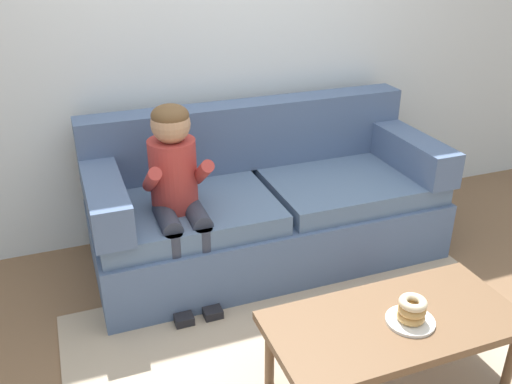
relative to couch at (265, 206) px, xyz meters
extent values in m
plane|color=brown|center=(-0.11, -0.85, -0.34)|extent=(10.00, 10.00, 0.00)
cube|color=silver|center=(-0.11, 0.55, 1.06)|extent=(8.00, 0.10, 2.80)
cube|color=tan|center=(-0.11, -1.10, -0.33)|extent=(2.40, 1.71, 0.01)
cube|color=slate|center=(0.00, -0.05, -0.15)|extent=(2.14, 0.90, 0.38)
cube|color=slate|center=(-0.53, -0.10, 0.10)|extent=(1.03, 0.74, 0.12)
cube|color=slate|center=(0.53, -0.10, 0.10)|extent=(1.03, 0.74, 0.12)
cube|color=slate|center=(0.00, 0.30, 0.37)|extent=(2.14, 0.20, 0.43)
cube|color=slate|center=(-0.97, -0.05, 0.27)|extent=(0.20, 0.90, 0.22)
cube|color=slate|center=(0.97, -0.05, 0.27)|extent=(0.20, 0.90, 0.22)
cube|color=brown|center=(0.09, -1.30, 0.04)|extent=(1.12, 0.53, 0.04)
cylinder|color=brown|center=(0.59, -1.51, -0.16)|extent=(0.04, 0.04, 0.36)
cylinder|color=brown|center=(-0.41, -1.09, -0.16)|extent=(0.04, 0.04, 0.36)
cylinder|color=brown|center=(0.59, -1.09, -0.16)|extent=(0.04, 0.04, 0.36)
cylinder|color=#AD3833|center=(-0.59, -0.13, 0.36)|extent=(0.26, 0.26, 0.40)
sphere|color=tan|center=(-0.59, -0.15, 0.66)|extent=(0.21, 0.21, 0.21)
ellipsoid|color=brown|center=(-0.59, -0.15, 0.71)|extent=(0.20, 0.20, 0.12)
cylinder|color=#333847|center=(-0.67, -0.28, 0.17)|extent=(0.11, 0.30, 0.11)
cylinder|color=#333847|center=(-0.67, -0.43, -0.06)|extent=(0.09, 0.09, 0.44)
cube|color=black|center=(-0.67, -0.48, -0.31)|extent=(0.10, 0.20, 0.06)
cylinder|color=#AD3833|center=(-0.73, -0.23, 0.40)|extent=(0.07, 0.29, 0.23)
cylinder|color=#333847|center=(-0.51, -0.28, 0.17)|extent=(0.11, 0.30, 0.11)
cylinder|color=#333847|center=(-0.51, -0.43, -0.06)|extent=(0.09, 0.09, 0.44)
cube|color=black|center=(-0.51, -0.48, -0.31)|extent=(0.10, 0.20, 0.06)
cylinder|color=#AD3833|center=(-0.46, -0.23, 0.40)|extent=(0.07, 0.29, 0.23)
cylinder|color=white|center=(0.14, -1.34, 0.07)|extent=(0.21, 0.21, 0.01)
torus|color=tan|center=(0.14, -1.34, 0.09)|extent=(0.12, 0.12, 0.04)
torus|color=tan|center=(0.14, -1.34, 0.13)|extent=(0.13, 0.13, 0.04)
torus|color=beige|center=(0.14, -1.34, 0.16)|extent=(0.17, 0.17, 0.04)
cube|color=red|center=(0.43, -0.73, -0.31)|extent=(0.16, 0.09, 0.05)
cylinder|color=red|center=(0.34, -0.73, -0.31)|extent=(0.06, 0.06, 0.05)
cylinder|color=red|center=(0.51, -0.73, -0.31)|extent=(0.06, 0.06, 0.05)
camera|label=1|loc=(-1.14, -2.87, 1.59)|focal=38.65mm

